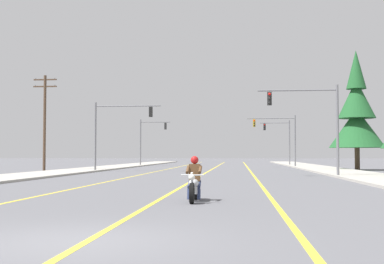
# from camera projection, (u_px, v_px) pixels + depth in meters

# --- Properties ---
(ground_plane) EXTENTS (400.00, 400.00, 0.00)m
(ground_plane) POSITION_uv_depth(u_px,v_px,m) (72.00, 241.00, 9.05)
(ground_plane) COLOR #5B5B60
(lane_stripe_center) EXTENTS (0.16, 100.00, 0.01)m
(lane_stripe_center) POSITION_uv_depth(u_px,v_px,m) (212.00, 169.00, 53.81)
(lane_stripe_center) COLOR yellow
(lane_stripe_center) RESTS_ON ground
(lane_stripe_left) EXTENTS (0.16, 100.00, 0.01)m
(lane_stripe_left) POSITION_uv_depth(u_px,v_px,m) (169.00, 169.00, 54.21)
(lane_stripe_left) COLOR yellow
(lane_stripe_left) RESTS_ON ground
(lane_stripe_right) EXTENTS (0.16, 100.00, 0.01)m
(lane_stripe_right) POSITION_uv_depth(u_px,v_px,m) (249.00, 169.00, 53.48)
(lane_stripe_right) COLOR yellow
(lane_stripe_right) RESTS_ON ground
(sidewalk_kerb_right) EXTENTS (4.40, 110.00, 0.14)m
(sidewalk_kerb_right) POSITION_uv_depth(u_px,v_px,m) (331.00, 170.00, 47.86)
(sidewalk_kerb_right) COLOR #ADA89E
(sidewalk_kerb_right) RESTS_ON ground
(sidewalk_kerb_left) EXTENTS (4.40, 110.00, 0.14)m
(sidewalk_kerb_left) POSITION_uv_depth(u_px,v_px,m) (88.00, 170.00, 49.86)
(sidewalk_kerb_left) COLOR #ADA89E
(sidewalk_kerb_left) RESTS_ON ground
(motorcycle_with_rider) EXTENTS (0.70, 2.19, 1.46)m
(motorcycle_with_rider) POSITION_uv_depth(u_px,v_px,m) (194.00, 183.00, 16.74)
(motorcycle_with_rider) COLOR black
(motorcycle_with_rider) RESTS_ON ground
(traffic_signal_near_right) EXTENTS (5.38, 0.37, 6.20)m
(traffic_signal_near_right) POSITION_uv_depth(u_px,v_px,m) (314.00, 116.00, 34.92)
(traffic_signal_near_right) COLOR slate
(traffic_signal_near_right) RESTS_ON ground
(traffic_signal_near_left) EXTENTS (6.02, 0.37, 6.20)m
(traffic_signal_near_left) POSITION_uv_depth(u_px,v_px,m) (115.00, 125.00, 46.49)
(traffic_signal_near_left) COLOR slate
(traffic_signal_near_left) RESTS_ON ground
(traffic_signal_mid_right) EXTENTS (5.76, 0.46, 6.20)m
(traffic_signal_mid_right) POSITION_uv_depth(u_px,v_px,m) (281.00, 132.00, 62.16)
(traffic_signal_mid_right) COLOR slate
(traffic_signal_mid_right) RESTS_ON ground
(traffic_signal_mid_left) EXTENTS (4.03, 0.55, 6.20)m
(traffic_signal_mid_left) POSITION_uv_depth(u_px,v_px,m) (149.00, 136.00, 69.38)
(traffic_signal_mid_left) COLOR slate
(traffic_signal_mid_left) RESTS_ON ground
(traffic_signal_far_right) EXTENTS (4.03, 0.37, 6.20)m
(traffic_signal_far_right) POSITION_uv_depth(u_px,v_px,m) (281.00, 136.00, 70.94)
(traffic_signal_far_right) COLOR slate
(traffic_signal_far_right) RESTS_ON ground
(utility_pole_left_near) EXTENTS (2.25, 0.26, 8.97)m
(utility_pole_left_near) POSITION_uv_depth(u_px,v_px,m) (45.00, 119.00, 48.82)
(utility_pole_left_near) COLOR #4C3828
(utility_pole_left_near) RESTS_ON ground
(conifer_tree_right_verge_far) EXTENTS (5.32, 5.32, 11.70)m
(conifer_tree_right_verge_far) POSITION_uv_depth(u_px,v_px,m) (357.00, 115.00, 50.40)
(conifer_tree_right_verge_far) COLOR #423023
(conifer_tree_right_verge_far) RESTS_ON ground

